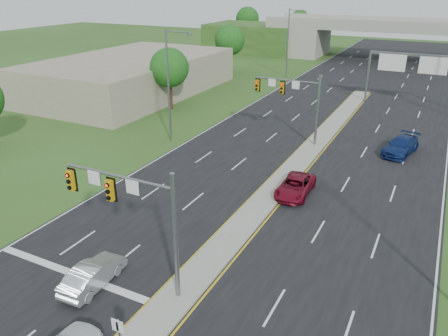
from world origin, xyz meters
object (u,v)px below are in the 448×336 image
sign_gantry (415,65)px  signal_mast_far (295,97)px  keep_right_sign (119,333)px  signal_mast_near (135,208)px  car_silver (93,274)px  car_far_a (295,186)px  car_far_b (401,146)px  overpass (393,43)px

sign_gantry → signal_mast_far: bearing=-114.1°
keep_right_sign → sign_gantry: size_ratio=0.19×
signal_mast_near → signal_mast_far: bearing=90.0°
car_silver → car_far_a: car_silver is taller
car_far_a → car_far_b: (6.12, 12.65, 0.10)m
keep_right_sign → sign_gantry: (6.68, 49.45, 3.72)m
signal_mast_far → car_silver: signal_mast_far is taller
car_far_b → sign_gantry: bearing=105.5°
sign_gantry → overpass: overpass is taller
car_silver → car_far_a: size_ratio=0.86×
car_far_b → overpass: bearing=110.4°
car_silver → car_far_b: bearing=-117.3°
signal_mast_far → keep_right_sign: size_ratio=3.18×
sign_gantry → overpass: (-6.68, 35.08, -1.69)m
keep_right_sign → car_far_b: (7.75, 31.16, -0.72)m
signal_mast_near → signal_mast_far: size_ratio=1.00×
keep_right_sign → car_silver: bearing=143.8°
car_far_b → signal_mast_far: bearing=-158.2°
sign_gantry → overpass: bearing=100.8°
car_far_a → signal_mast_near: bearing=-107.0°
keep_right_sign → car_silver: 5.68m
signal_mast_far → keep_right_sign: signal_mast_far is taller
overpass → car_far_a: 66.10m
car_silver → car_far_a: bearing=-115.6°
signal_mast_far → keep_right_sign: bearing=-85.6°
signal_mast_near → car_far_b: (10.01, 26.71, -3.93)m
signal_mast_far → car_silver: (-2.27, -26.13, -4.02)m
keep_right_sign → overpass: overpass is taller
signal_mast_near → signal_mast_far: same height
sign_gantry → car_far_a: bearing=-99.3°
signal_mast_near → keep_right_sign: size_ratio=3.18×
sign_gantry → overpass: size_ratio=0.14×
signal_mast_near → sign_gantry: size_ratio=0.60×
car_far_a → car_far_b: size_ratio=0.91×
keep_right_sign → car_far_a: size_ratio=0.46×
signal_mast_far → car_silver: bearing=-95.0°
signal_mast_far → car_far_b: size_ratio=1.32×
signal_mast_near → sign_gantry: 45.88m
signal_mast_near → overpass: overpass is taller
signal_mast_far → car_far_b: bearing=9.7°
keep_right_sign → car_far_a: 18.60m
signal_mast_near → car_silver: (-2.27, -1.13, -4.02)m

